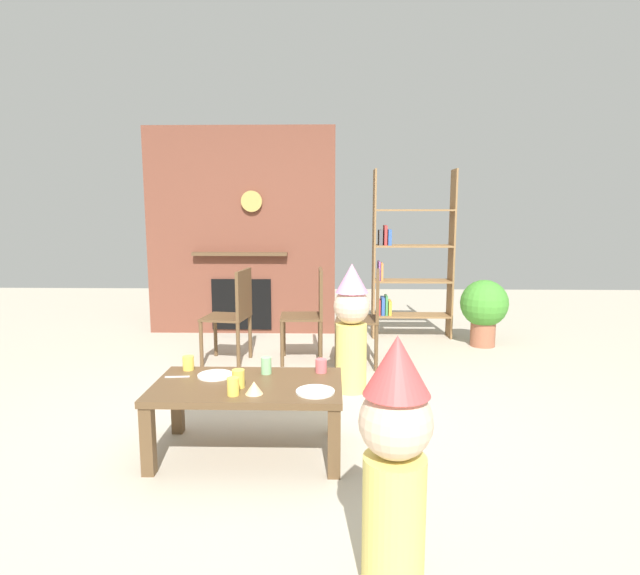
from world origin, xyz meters
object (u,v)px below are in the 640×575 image
Objects in this scene: paper_cup_far_right at (188,363)px; dining_chair_right at (367,312)px; paper_plate_rear at (315,392)px; paper_plate_front at (215,375)px; dining_chair_left at (235,310)px; dining_chair_middle at (311,309)px; paper_cup_far_left at (238,379)px; child_in_pink at (351,325)px; paper_cup_center at (233,386)px; potted_plant_tall at (484,307)px; paper_cup_near_right at (321,366)px; birthday_cake_slice at (254,388)px; child_with_cone_hat at (395,459)px; bookshelf at (407,262)px; paper_cup_near_left at (266,366)px; coffee_table at (248,394)px.

paper_cup_far_right is 2.00m from dining_chair_right.
paper_plate_front is at bearing 156.31° from paper_plate_rear.
paper_plate_rear is 0.24× the size of dining_chair_left.
dining_chair_middle is at bearing -165.94° from dining_chair_left.
paper_cup_far_left is 1.37m from child_in_pink.
paper_cup_center is 1.11× the size of paper_cup_far_right.
child_in_pink reaches higher than potted_plant_tall.
birthday_cake_slice is at bearing -132.69° from paper_cup_near_right.
dining_chair_left is (-1.08, 0.76, -0.04)m from child_in_pink.
paper_cup_near_right is 0.95× the size of paper_cup_far_right.
child_with_cone_hat is (1.16, -1.37, 0.05)m from paper_cup_far_right.
paper_cup_far_right is at bearing -123.25° from bookshelf.
paper_cup_near_left is 0.46m from paper_plate_rear.
dining_chair_middle is at bearing 83.16° from paper_cup_near_left.
coffee_table is 1.92m from dining_chair_left.
paper_cup_near_left is 1.00× the size of paper_cup_far_left.
paper_plate_rear is at bearing -14.51° from child_with_cone_hat.
paper_plate_front is at bearing -169.47° from paper_cup_near_left.
paper_plate_front is 0.24× the size of dining_chair_middle.
child_with_cone_hat is at bearing -49.73° from paper_cup_far_right.
paper_cup_near_left is 1.04× the size of paper_cup_center.
paper_cup_near_right is 0.40× the size of paper_plate_front.
paper_cup_far_right is 0.13× the size of potted_plant_tall.
paper_plate_rear is (0.41, -0.15, 0.07)m from coffee_table.
paper_cup_far_right is 0.24m from paper_plate_front.
child_in_pink is 0.73m from dining_chair_right.
dining_chair_right is at bearing 76.02° from paper_cup_near_right.
paper_cup_center is 0.46× the size of paper_plate_rear.
dining_chair_left reaches higher than potted_plant_tall.
paper_cup_far_right is at bearing 154.22° from paper_plate_rear.
paper_cup_far_right is (-0.38, 0.33, -0.01)m from paper_cup_far_left.
child_with_cone_hat reaches higher than dining_chair_middle.
bookshelf reaches higher than potted_plant_tall.
potted_plant_tall is (2.55, 2.30, -0.06)m from paper_cup_far_right.
child_with_cone_hat is at bearing -54.44° from birthday_cake_slice.
bookshelf is at bearing 71.51° from paper_cup_near_right.
paper_cup_near_right is at bearing 91.66° from dining_chair_middle.
child_with_cone_hat is at bearing 32.82° from child_in_pink.
coffee_table is 11.17× the size of birthday_cake_slice.
bookshelf is 8.76× the size of paper_plate_front.
child_with_cone_hat is (0.65, -1.30, 0.04)m from paper_cup_near_left.
paper_cup_far_left is at bearing -114.63° from bookshelf.
paper_cup_near_left is at bearing 133.70° from paper_plate_rear.
dining_chair_left is at bearing 102.81° from coffee_table.
dining_chair_left and dining_chair_middle have the same top height.
dining_chair_left reaches higher than paper_cup_far_left.
paper_cup_near_left is at bearing -0.97° from child_in_pink.
paper_plate_rear reaches higher than coffee_table.
dining_chair_middle reaches higher than paper_cup_near_right.
dining_chair_right reaches higher than paper_cup_center.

